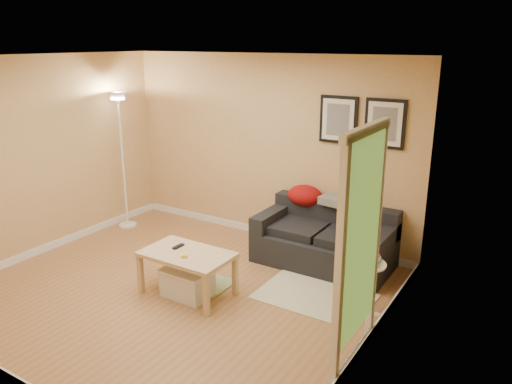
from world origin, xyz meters
TOP-DOWN VIEW (x-y plane):
  - floor at (0.00, 0.00)m, footprint 4.50×4.50m
  - ceiling at (0.00, 0.00)m, footprint 4.50×4.50m
  - wall_back at (0.00, 2.00)m, footprint 4.50×0.00m
  - wall_left at (-2.25, 0.00)m, footprint 0.00×4.00m
  - wall_right at (2.25, 0.00)m, footprint 0.00×4.00m
  - baseboard_back at (0.00, 1.99)m, footprint 4.50×0.02m
  - baseboard_front at (0.00, -1.99)m, footprint 4.50×0.02m
  - baseboard_left at (-2.24, 0.00)m, footprint 0.02×4.00m
  - baseboard_right at (2.24, 0.00)m, footprint 0.02×4.00m
  - sofa at (1.14, 1.53)m, footprint 1.70×0.90m
  - red_throw at (0.71, 1.83)m, footprint 0.48×0.36m
  - plaid_throw at (1.18, 1.81)m, footprint 0.45×0.32m
  - framed_print_left at (1.08, 1.98)m, footprint 0.50×0.04m
  - framed_print_right at (1.68, 1.98)m, footprint 0.50×0.04m
  - area_rug at (1.43, 0.69)m, footprint 1.25×0.85m
  - green_runner at (0.14, 0.29)m, footprint 0.70×0.50m
  - coffee_table at (0.17, 0.00)m, footprint 1.10×0.78m
  - remote_control at (-0.01, 0.07)m, footprint 0.05×0.16m
  - tape_roll at (0.22, -0.10)m, footprint 0.07×0.07m
  - storage_bin at (0.20, -0.04)m, footprint 0.54×0.39m
  - side_table at (2.02, 0.67)m, footprint 0.37×0.37m
  - book_stack at (2.03, 0.69)m, footprint 0.26×0.29m
  - floor_lamp at (-2.00, 1.18)m, footprint 0.27×0.27m
  - doorway at (2.20, -0.15)m, footprint 0.12×1.01m

SIDE VIEW (x-z plane):
  - floor at x=0.00m, z-range 0.00..0.00m
  - area_rug at x=1.43m, z-range 0.00..0.01m
  - green_runner at x=0.14m, z-range 0.00..0.01m
  - baseboard_back at x=0.00m, z-range 0.00..0.10m
  - baseboard_front at x=0.00m, z-range 0.00..0.10m
  - baseboard_left at x=-2.24m, z-range 0.00..0.10m
  - baseboard_right at x=2.24m, z-range 0.00..0.10m
  - storage_bin at x=0.20m, z-range 0.00..0.33m
  - coffee_table at x=0.17m, z-range 0.00..0.50m
  - side_table at x=2.02m, z-range 0.00..0.57m
  - sofa at x=1.14m, z-range 0.00..0.75m
  - remote_control at x=-0.01m, z-range 0.50..0.52m
  - tape_roll at x=0.22m, z-range 0.50..0.53m
  - book_stack at x=2.03m, z-range 0.57..0.65m
  - red_throw at x=0.71m, z-range 0.63..0.91m
  - plaid_throw at x=1.18m, z-range 0.73..0.83m
  - floor_lamp at x=-2.00m, z-range -0.06..2.01m
  - doorway at x=2.20m, z-range -0.04..2.09m
  - wall_back at x=0.00m, z-range -0.95..3.55m
  - wall_left at x=-2.25m, z-range -0.70..3.30m
  - wall_right at x=2.25m, z-range -0.70..3.30m
  - framed_print_left at x=1.08m, z-range 1.50..2.10m
  - framed_print_right at x=1.68m, z-range 1.50..2.10m
  - ceiling at x=0.00m, z-range 2.60..2.60m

